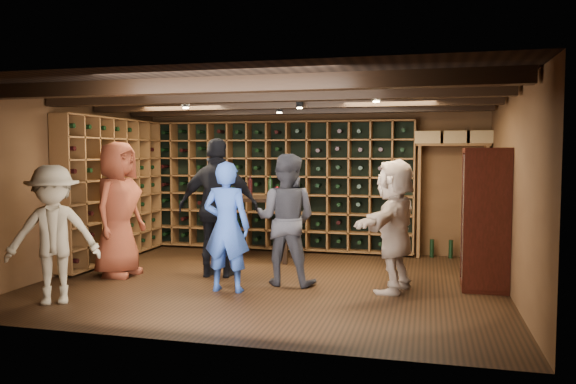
% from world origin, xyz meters
% --- Properties ---
extents(ground, '(6.00, 6.00, 0.00)m').
position_xyz_m(ground, '(0.00, 0.00, 0.00)').
color(ground, black).
rests_on(ground, ground).
extents(room_shell, '(6.00, 6.00, 6.00)m').
position_xyz_m(room_shell, '(0.00, 0.05, 2.42)').
color(room_shell, '#50331B').
rests_on(room_shell, ground).
extents(wine_rack_back, '(4.65, 0.30, 2.20)m').
position_xyz_m(wine_rack_back, '(-0.52, 2.33, 1.15)').
color(wine_rack_back, brown).
rests_on(wine_rack_back, ground).
extents(wine_rack_left, '(0.30, 2.65, 2.20)m').
position_xyz_m(wine_rack_left, '(-2.83, 0.82, 1.15)').
color(wine_rack_left, brown).
rests_on(wine_rack_left, ground).
extents(crate_shelf, '(1.20, 0.32, 2.07)m').
position_xyz_m(crate_shelf, '(2.41, 2.32, 1.57)').
color(crate_shelf, brown).
rests_on(crate_shelf, ground).
extents(display_cabinet, '(0.55, 0.50, 1.75)m').
position_xyz_m(display_cabinet, '(2.71, 0.20, 0.86)').
color(display_cabinet, black).
rests_on(display_cabinet, ground).
extents(man_blue_shirt, '(0.59, 0.40, 1.61)m').
position_xyz_m(man_blue_shirt, '(-0.39, -0.63, 0.81)').
color(man_blue_shirt, navy).
rests_on(man_blue_shirt, ground).
extents(man_grey_suit, '(0.87, 0.70, 1.71)m').
position_xyz_m(man_grey_suit, '(0.23, -0.09, 0.85)').
color(man_grey_suit, black).
rests_on(man_grey_suit, ground).
extents(guest_red_floral, '(0.66, 0.95, 1.87)m').
position_xyz_m(guest_red_floral, '(-2.16, -0.16, 0.94)').
color(guest_red_floral, maroon).
rests_on(guest_red_floral, ground).
extents(guest_woman_black, '(1.17, 0.58, 1.92)m').
position_xyz_m(guest_woman_black, '(-0.79, 0.13, 0.96)').
color(guest_woman_black, black).
rests_on(guest_woman_black, ground).
extents(guest_khaki, '(1.18, 1.01, 1.58)m').
position_xyz_m(guest_khaki, '(-2.11, -1.64, 0.79)').
color(guest_khaki, gray).
rests_on(guest_khaki, ground).
extents(guest_beige, '(0.89, 1.60, 1.64)m').
position_xyz_m(guest_beige, '(1.62, -0.12, 0.82)').
color(guest_beige, tan).
rests_on(guest_beige, ground).
extents(tasting_table, '(1.34, 0.67, 1.29)m').
position_xyz_m(tasting_table, '(-0.72, 1.45, 0.88)').
color(tasting_table, black).
rests_on(tasting_table, ground).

